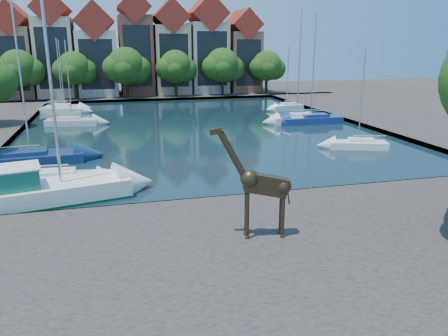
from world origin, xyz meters
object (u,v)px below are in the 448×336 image
(sailboat_left_a, at_px, (61,177))
(sailboat_right_a, at_px, (358,143))
(giraffe_statue, at_px, (260,184))
(motorsailer, at_px, (34,189))

(sailboat_left_a, bearing_deg, sailboat_right_a, 11.33)
(sailboat_right_a, bearing_deg, giraffe_statue, -132.53)
(giraffe_statue, distance_m, sailboat_right_a, 21.78)
(giraffe_statue, height_order, motorsailer, motorsailer)
(giraffe_statue, height_order, sailboat_right_a, sailboat_right_a)
(motorsailer, bearing_deg, giraffe_statue, -37.39)
(sailboat_left_a, bearing_deg, motorsailer, -111.65)
(motorsailer, xyz_separation_m, sailboat_right_a, (25.33, 7.78, -0.42))
(sailboat_right_a, bearing_deg, sailboat_left_a, -168.67)
(motorsailer, distance_m, sailboat_left_a, 3.17)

